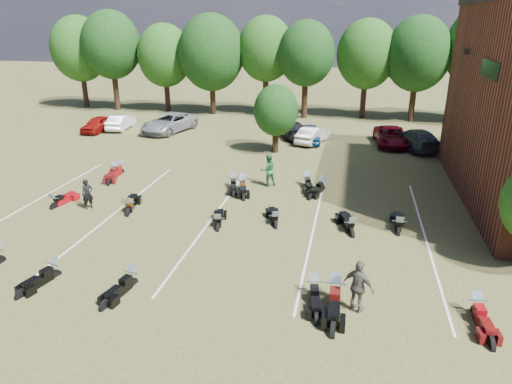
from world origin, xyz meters
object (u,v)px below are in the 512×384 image
(car_4, at_px, (309,134))
(motorcycle_14, at_px, (116,176))
(person_green, at_px, (268,170))
(person_black, at_px, (88,194))
(motorcycle_7, at_px, (55,208))
(car_0, at_px, (98,124))
(person_grey, at_px, (358,287))
(motorcycle_3, at_px, (132,286))

(car_4, height_order, motorcycle_14, car_4)
(person_green, bearing_deg, person_black, 2.60)
(motorcycle_7, bearing_deg, person_black, -159.76)
(car_0, height_order, person_grey, person_grey)
(person_black, bearing_deg, motorcycle_3, -97.18)
(motorcycle_7, bearing_deg, person_grey, 169.68)
(person_grey, bearing_deg, person_green, -37.16)
(person_green, relative_size, person_grey, 1.02)
(car_0, relative_size, person_black, 2.42)
(person_black, bearing_deg, motorcycle_7, 141.44)
(car_0, bearing_deg, motorcycle_7, -66.32)
(motorcycle_14, bearing_deg, motorcycle_7, -110.58)
(car_0, xyz_separation_m, car_4, (18.38, 0.14, 0.03))
(car_4, bearing_deg, person_green, -104.73)
(motorcycle_3, xyz_separation_m, motorcycle_14, (-6.79, 11.43, 0.00))
(car_0, bearing_deg, person_green, -30.85)
(person_green, bearing_deg, motorcycle_3, 46.15)
(person_black, height_order, motorcycle_3, person_black)
(person_black, bearing_deg, person_green, -15.85)
(car_4, relative_size, person_black, 2.52)
(person_green, xyz_separation_m, motorcycle_7, (-10.21, -5.67, -0.95))
(person_black, distance_m, person_green, 9.97)
(motorcycle_3, relative_size, motorcycle_14, 0.91)
(person_black, distance_m, person_grey, 14.92)
(car_4, bearing_deg, motorcycle_14, -143.06)
(car_4, height_order, person_grey, person_grey)
(car_4, distance_m, person_black, 18.70)
(motorcycle_14, bearing_deg, car_4, 29.52)
(person_black, distance_m, motorcycle_14, 5.35)
(car_0, xyz_separation_m, motorcycle_7, (6.84, -16.15, -0.65))
(car_0, distance_m, person_grey, 31.28)
(car_0, relative_size, person_grey, 2.03)
(person_green, distance_m, person_grey, 12.62)
(car_0, xyz_separation_m, person_black, (8.65, -15.84, 0.14))
(motorcycle_7, bearing_deg, motorcycle_14, -85.11)
(person_green, distance_m, motorcycle_7, 11.72)
(car_0, bearing_deg, person_grey, -43.95)
(person_grey, bearing_deg, person_black, 4.24)
(person_green, height_order, motorcycle_7, person_green)
(person_grey, bearing_deg, motorcycle_3, 29.65)
(person_black, relative_size, motorcycle_7, 0.75)
(car_4, bearing_deg, car_0, 172.80)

